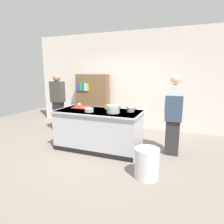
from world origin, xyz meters
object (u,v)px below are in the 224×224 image
at_px(juice_cup, 106,107).
at_px(bookshelf, 93,100).
at_px(onion, 79,105).
at_px(stock_pot, 113,109).
at_px(trash_bin, 147,163).
at_px(mixing_bowl, 89,110).
at_px(person_guest, 58,101).
at_px(person_chef, 174,113).
at_px(sauce_pan, 131,110).

relative_size(juice_cup, bookshelf, 0.06).
height_order(onion, stock_pot, stock_pot).
xyz_separation_m(stock_pot, trash_bin, (0.90, -0.77, -0.73)).
bearing_deg(stock_pot, mixing_bowl, -170.68).
relative_size(person_guest, bookshelf, 1.01).
relative_size(stock_pot, person_chef, 0.20).
bearing_deg(sauce_pan, person_guest, 164.60).
xyz_separation_m(onion, person_chef, (2.24, 0.06, -0.05)).
distance_m(mixing_bowl, juice_cup, 0.51).
distance_m(sauce_pan, trash_bin, 1.37).
bearing_deg(mixing_bowl, juice_cup, 65.75).
height_order(stock_pot, bookshelf, bookshelf).
distance_m(sauce_pan, mixing_bowl, 0.91).
distance_m(sauce_pan, person_guest, 2.51).
bearing_deg(stock_pot, trash_bin, -40.38).
bearing_deg(onion, trash_bin, -29.69).
bearing_deg(person_guest, sauce_pan, 90.33).
xyz_separation_m(stock_pot, juice_cup, (-0.32, 0.38, -0.04)).
xyz_separation_m(sauce_pan, person_guest, (-2.42, 0.67, -0.04)).
relative_size(onion, sauce_pan, 0.42).
bearing_deg(person_chef, trash_bin, 150.17).
bearing_deg(trash_bin, bookshelf, 131.40).
bearing_deg(sauce_pan, onion, 176.85).
bearing_deg(sauce_pan, person_chef, 8.18).
xyz_separation_m(sauce_pan, person_chef, (0.90, 0.13, -0.04)).
bearing_deg(stock_pot, juice_cup, 130.50).
distance_m(stock_pot, person_guest, 2.30).
xyz_separation_m(stock_pot, person_chef, (1.22, 0.39, -0.07)).
distance_m(person_chef, person_guest, 3.37).
distance_m(mixing_bowl, bookshelf, 2.22).
relative_size(mixing_bowl, person_chef, 0.11).
relative_size(trash_bin, person_guest, 0.30).
relative_size(onion, person_chef, 0.05).
distance_m(stock_pot, bookshelf, 2.42).
relative_size(juice_cup, trash_bin, 0.19).
bearing_deg(person_guest, onion, 76.99).
bearing_deg(stock_pot, sauce_pan, 39.14).
bearing_deg(trash_bin, onion, 150.31).
xyz_separation_m(sauce_pan, bookshelf, (-1.79, 1.67, -0.10)).
relative_size(onion, mixing_bowl, 0.46).
distance_m(person_guest, bookshelf, 1.19).
distance_m(juice_cup, trash_bin, 1.81).
bearing_deg(bookshelf, onion, -74.36).
relative_size(sauce_pan, person_chef, 0.13).
xyz_separation_m(onion, juice_cup, (0.70, 0.05, -0.02)).
height_order(onion, sauce_pan, onion).
height_order(mixing_bowl, trash_bin, mixing_bowl).
distance_m(onion, person_guest, 1.24).
xyz_separation_m(person_chef, bookshelf, (-2.69, 1.54, -0.06)).
height_order(mixing_bowl, bookshelf, bookshelf).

